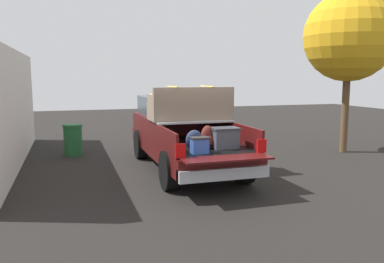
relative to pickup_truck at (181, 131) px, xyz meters
The scene contains 5 objects.
ground_plane 1.05m from the pickup_truck, behind, with size 40.00×40.00×0.00m, color black.
pickup_truck is the anchor object (origin of this frame).
building_facade 4.72m from the pickup_truck, 70.11° to the left, with size 9.02×0.36×3.19m, color silver.
tree_background 6.28m from the pickup_truck, 86.13° to the right, with size 2.84×2.84×5.14m.
trash_can 3.80m from the pickup_truck, 48.60° to the left, with size 0.60×0.60×0.98m.
Camera 1 is at (-9.84, 2.93, 2.47)m, focal length 36.70 mm.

